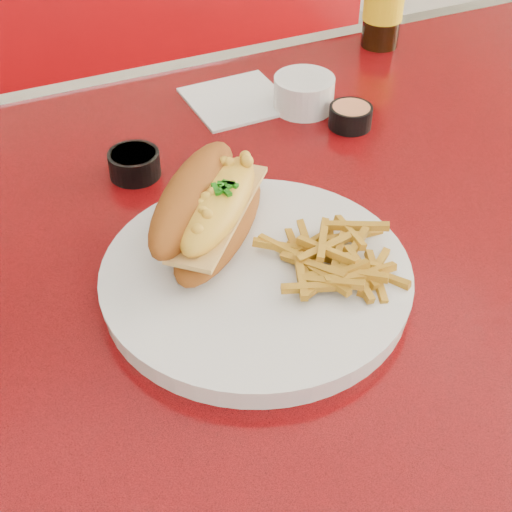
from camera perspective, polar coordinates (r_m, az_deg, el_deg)
name	(u,v)px	position (r m, az deg, el deg)	size (l,w,h in m)	color
diner_table	(346,299)	(0.93, 7.23, -3.44)	(1.23, 0.83, 0.77)	red
booth_bench_far	(164,178)	(1.71, -7.41, 6.23)	(1.20, 0.51, 0.90)	#A80B0F
dinner_plate	(256,278)	(0.70, 0.00, -1.74)	(0.39, 0.39, 0.02)	silver
mac_hoagie	(210,208)	(0.71, -3.73, 3.83)	(0.20, 0.20, 0.08)	#944E18
fries_pile	(334,258)	(0.69, 6.22, -0.20)	(0.10, 0.09, 0.03)	gold
fork	(298,223)	(0.75, 3.36, 2.65)	(0.05, 0.14, 0.00)	silver
gravy_ramekin	(304,92)	(0.98, 3.86, 12.95)	(0.08, 0.08, 0.05)	silver
sauce_cup_left	(134,163)	(0.86, -9.71, 7.36)	(0.08, 0.08, 0.03)	black
sauce_cup_right	(351,116)	(0.95, 7.58, 11.08)	(0.06, 0.06, 0.03)	black
paper_napkin	(237,100)	(1.01, -1.53, 12.38)	(0.13, 0.13, 0.00)	white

